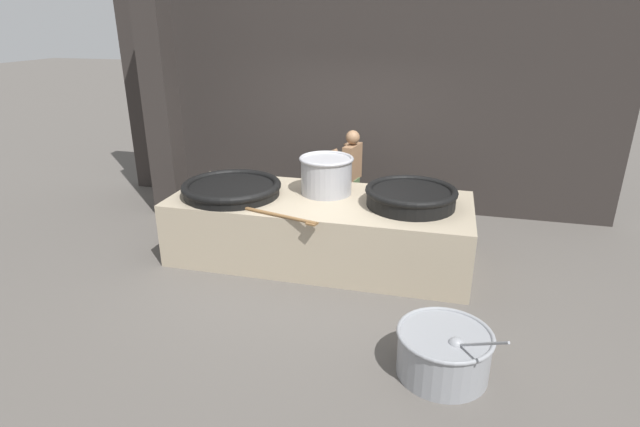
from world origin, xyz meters
The scene contains 10 objects.
ground_plane centered at (0.00, 0.00, 0.00)m, with size 60.00×60.00×0.00m, color #56514C.
back_wall centered at (0.00, 2.22, 2.10)m, with size 8.23×0.24×4.21m, color #2D2826.
support_pillar centered at (-2.78, 1.05, 2.10)m, with size 0.41×0.41×4.21m, color #2D2826.
hearth_platform centered at (0.00, 0.00, 0.42)m, with size 3.83×1.55×0.83m.
giant_wok_near centered at (-1.15, -0.15, 0.93)m, with size 1.29×1.29×0.18m.
giant_wok_far centered at (1.15, 0.02, 0.96)m, with size 1.13×1.13×0.24m.
stock_pot centered at (0.03, 0.23, 1.09)m, with size 0.71×0.71×0.49m.
stirring_paddle centered at (-0.49, -0.69, 0.85)m, with size 1.48×0.47×0.04m.
cook centered at (0.18, 1.22, 0.80)m, with size 0.40×0.58×1.48m.
prep_bowl_vegetables centered at (1.64, -2.02, 0.24)m, with size 0.88×0.95×0.77m.
Camera 1 is at (1.48, -5.85, 2.99)m, focal length 28.00 mm.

